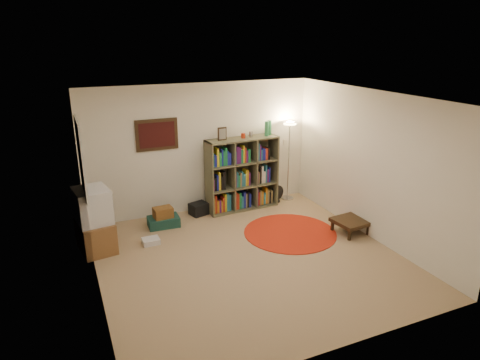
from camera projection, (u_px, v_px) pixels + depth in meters
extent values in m
cube|color=#957857|center=(249.00, 259.00, 6.71)|extent=(4.50, 4.50, 0.02)
cube|color=white|center=(251.00, 97.00, 5.90)|extent=(4.50, 4.50, 0.02)
cube|color=silver|center=(201.00, 148.00, 8.27)|extent=(4.50, 0.02, 2.50)
cube|color=silver|center=(343.00, 249.00, 4.34)|extent=(4.50, 0.02, 2.50)
cube|color=silver|center=(89.00, 206.00, 5.45)|extent=(0.02, 4.50, 2.50)
cube|color=silver|center=(372.00, 166.00, 7.16)|extent=(0.02, 4.50, 2.50)
cube|color=black|center=(157.00, 135.00, 7.81)|extent=(0.78, 0.04, 0.58)
cube|color=#440E0D|center=(157.00, 135.00, 7.79)|extent=(0.66, 0.01, 0.46)
cube|color=white|center=(81.00, 158.00, 6.49)|extent=(0.03, 1.00, 1.20)
cube|color=beige|center=(285.00, 142.00, 8.97)|extent=(0.08, 0.01, 0.12)
cube|color=brown|center=(242.00, 207.00, 8.68)|extent=(1.47, 0.49, 0.03)
cube|color=brown|center=(242.00, 139.00, 8.22)|extent=(1.47, 0.49, 0.03)
cube|color=brown|center=(209.00, 179.00, 8.15)|extent=(0.05, 0.41, 1.45)
cube|color=brown|center=(273.00, 169.00, 8.75)|extent=(0.05, 0.41, 1.45)
cube|color=brown|center=(238.00, 171.00, 8.62)|extent=(1.45, 0.10, 1.45)
cube|color=brown|center=(231.00, 176.00, 8.35)|extent=(0.05, 0.39, 1.38)
cube|color=brown|center=(253.00, 172.00, 8.55)|extent=(0.05, 0.39, 1.38)
cube|color=brown|center=(242.00, 185.00, 8.53)|extent=(1.40, 0.47, 0.03)
cube|color=brown|center=(242.00, 162.00, 8.37)|extent=(1.40, 0.47, 0.03)
cube|color=gold|center=(212.00, 205.00, 8.30)|extent=(0.05, 0.17, 0.31)
cube|color=#A12817|center=(215.00, 204.00, 8.31)|extent=(0.05, 0.17, 0.37)
cube|color=#B87117|center=(217.00, 206.00, 8.35)|extent=(0.05, 0.17, 0.25)
cube|color=#4E175C|center=(219.00, 206.00, 8.37)|extent=(0.05, 0.17, 0.25)
cube|color=#B87117|center=(221.00, 206.00, 8.39)|extent=(0.04, 0.17, 0.23)
cube|color=#A12817|center=(222.00, 204.00, 8.39)|extent=(0.04, 0.17, 0.31)
cube|color=gold|center=(224.00, 202.00, 8.40)|extent=(0.05, 0.17, 0.36)
cube|color=#22677E|center=(226.00, 201.00, 8.42)|extent=(0.05, 0.17, 0.37)
cube|color=#22677E|center=(229.00, 202.00, 8.44)|extent=(0.05, 0.17, 0.34)
cube|color=#4E175C|center=(212.00, 185.00, 8.16)|extent=(0.05, 0.17, 0.23)
cube|color=black|center=(214.00, 184.00, 8.18)|extent=(0.05, 0.17, 0.26)
cube|color=navy|center=(216.00, 182.00, 8.19)|extent=(0.04, 0.17, 0.30)
cube|color=gold|center=(218.00, 181.00, 8.20)|extent=(0.05, 0.17, 0.35)
cube|color=black|center=(221.00, 182.00, 8.24)|extent=(0.05, 0.17, 0.27)
cube|color=black|center=(223.00, 180.00, 8.24)|extent=(0.06, 0.17, 0.36)
cube|color=#17733A|center=(211.00, 160.00, 8.01)|extent=(0.05, 0.17, 0.29)
cube|color=navy|center=(214.00, 161.00, 8.04)|extent=(0.06, 0.17, 0.24)
cube|color=gold|center=(216.00, 157.00, 8.04)|extent=(0.05, 0.17, 0.36)
cube|color=#17733A|center=(219.00, 159.00, 8.07)|extent=(0.06, 0.17, 0.27)
cube|color=navy|center=(221.00, 157.00, 8.08)|extent=(0.04, 0.17, 0.33)
cube|color=#17733A|center=(222.00, 158.00, 8.10)|extent=(0.04, 0.17, 0.30)
cube|color=#17733A|center=(225.00, 156.00, 8.11)|extent=(0.06, 0.17, 0.35)
cube|color=navy|center=(226.00, 158.00, 8.14)|extent=(0.04, 0.17, 0.29)
cube|color=navy|center=(228.00, 159.00, 8.16)|extent=(0.05, 0.17, 0.24)
cube|color=#A12817|center=(235.00, 200.00, 8.50)|extent=(0.05, 0.17, 0.35)
cube|color=#A12817|center=(237.00, 201.00, 8.52)|extent=(0.05, 0.17, 0.32)
cube|color=#17733A|center=(239.00, 200.00, 8.54)|extent=(0.06, 0.17, 0.33)
cube|color=#22677E|center=(241.00, 201.00, 8.57)|extent=(0.05, 0.17, 0.25)
cube|color=navy|center=(243.00, 199.00, 8.58)|extent=(0.06, 0.17, 0.33)
cube|color=olive|center=(245.00, 200.00, 8.60)|extent=(0.03, 0.17, 0.30)
cube|color=black|center=(246.00, 199.00, 8.61)|extent=(0.05, 0.17, 0.33)
cube|color=navy|center=(248.00, 199.00, 8.64)|extent=(0.05, 0.17, 0.28)
cube|color=#4E175C|center=(234.00, 181.00, 8.36)|extent=(0.04, 0.17, 0.25)
cube|color=#22677E|center=(236.00, 179.00, 8.37)|extent=(0.04, 0.17, 0.30)
cube|color=#17733A|center=(238.00, 180.00, 8.40)|extent=(0.04, 0.17, 0.23)
cube|color=olive|center=(239.00, 179.00, 8.41)|extent=(0.04, 0.17, 0.27)
cube|color=#22677E|center=(241.00, 178.00, 8.42)|extent=(0.04, 0.17, 0.30)
cube|color=#22677E|center=(243.00, 179.00, 8.44)|extent=(0.06, 0.17, 0.25)
cube|color=gold|center=(245.00, 177.00, 8.45)|extent=(0.04, 0.17, 0.33)
cube|color=#B87117|center=(246.00, 177.00, 8.46)|extent=(0.04, 0.17, 0.32)
cube|color=#4E175C|center=(248.00, 178.00, 8.49)|extent=(0.04, 0.17, 0.26)
cube|color=#22677E|center=(234.00, 158.00, 8.21)|extent=(0.04, 0.17, 0.25)
cube|color=#4E175C|center=(236.00, 155.00, 8.22)|extent=(0.05, 0.17, 0.34)
cube|color=#4E175C|center=(238.00, 155.00, 8.24)|extent=(0.06, 0.17, 0.33)
cube|color=#17733A|center=(240.00, 156.00, 8.27)|extent=(0.05, 0.17, 0.27)
cube|color=gold|center=(242.00, 154.00, 8.27)|extent=(0.04, 0.17, 0.35)
cube|color=#A12817|center=(244.00, 155.00, 8.29)|extent=(0.04, 0.17, 0.31)
cube|color=#4E175C|center=(246.00, 156.00, 8.32)|extent=(0.05, 0.17, 0.25)
cube|color=#17733A|center=(248.00, 155.00, 8.34)|extent=(0.05, 0.17, 0.27)
cube|color=#4E175C|center=(256.00, 196.00, 8.70)|extent=(0.05, 0.17, 0.35)
cube|color=#A12817|center=(257.00, 198.00, 8.73)|extent=(0.04, 0.17, 0.27)
cube|color=olive|center=(259.00, 197.00, 8.74)|extent=(0.04, 0.17, 0.31)
cube|color=#B87117|center=(261.00, 197.00, 8.76)|extent=(0.05, 0.17, 0.28)
cube|color=#22677E|center=(263.00, 198.00, 8.79)|extent=(0.05, 0.17, 0.24)
cube|color=#B87117|center=(265.00, 195.00, 8.79)|extent=(0.05, 0.17, 0.34)
cube|color=olive|center=(267.00, 196.00, 8.82)|extent=(0.05, 0.17, 0.29)
cube|color=black|center=(268.00, 197.00, 8.85)|extent=(0.05, 0.17, 0.23)
cube|color=olive|center=(270.00, 196.00, 8.86)|extent=(0.04, 0.17, 0.27)
cube|color=#4E175C|center=(256.00, 177.00, 8.57)|extent=(0.04, 0.17, 0.24)
cube|color=olive|center=(257.00, 177.00, 8.58)|extent=(0.04, 0.17, 0.24)
cube|color=black|center=(259.00, 175.00, 8.58)|extent=(0.05, 0.17, 0.33)
cube|color=silver|center=(261.00, 174.00, 8.60)|extent=(0.05, 0.17, 0.36)
cube|color=silver|center=(263.00, 176.00, 8.64)|extent=(0.05, 0.17, 0.24)
cube|color=#22677E|center=(264.00, 173.00, 8.63)|extent=(0.04, 0.17, 0.37)
cube|color=#4E175C|center=(266.00, 175.00, 8.67)|extent=(0.05, 0.17, 0.27)
cube|color=navy|center=(268.00, 174.00, 8.68)|extent=(0.04, 0.17, 0.31)
cube|color=#22677E|center=(257.00, 152.00, 8.41)|extent=(0.06, 0.17, 0.36)
cube|color=#4E175C|center=(259.00, 152.00, 8.43)|extent=(0.04, 0.17, 0.33)
cube|color=#22677E|center=(260.00, 155.00, 8.46)|extent=(0.03, 0.17, 0.23)
cube|color=navy|center=(261.00, 154.00, 8.47)|extent=(0.04, 0.17, 0.25)
cube|color=navy|center=(263.00, 154.00, 8.49)|extent=(0.04, 0.17, 0.24)
cube|color=#A12817|center=(265.00, 154.00, 8.50)|extent=(0.06, 0.17, 0.24)
cube|color=black|center=(267.00, 153.00, 8.53)|extent=(0.05, 0.17, 0.24)
cube|color=black|center=(222.00, 134.00, 8.02)|extent=(0.18, 0.03, 0.25)
cube|color=gray|center=(222.00, 134.00, 8.01)|extent=(0.13, 0.02, 0.20)
cylinder|color=maroon|center=(243.00, 136.00, 8.21)|extent=(0.09, 0.09, 0.09)
cylinder|color=#BABABE|center=(251.00, 134.00, 8.28)|extent=(0.08, 0.08, 0.11)
cylinder|color=#348754|center=(267.00, 129.00, 8.36)|extent=(0.09, 0.09, 0.29)
cylinder|color=#348754|center=(269.00, 128.00, 8.46)|extent=(0.09, 0.09, 0.29)
cylinder|color=#BABABE|center=(287.00, 198.00, 9.18)|extent=(0.34, 0.34, 0.03)
cylinder|color=#BABABE|center=(288.00, 162.00, 8.92)|extent=(0.03, 0.03, 1.56)
cone|color=#BABABE|center=(290.00, 124.00, 8.67)|extent=(0.41, 0.41, 0.13)
cylinder|color=#FFD88C|center=(290.00, 124.00, 8.67)|extent=(0.33, 0.33, 0.02)
cylinder|color=black|center=(276.00, 201.00, 9.01)|extent=(0.21, 0.21, 0.03)
cylinder|color=black|center=(276.00, 197.00, 8.98)|extent=(0.04, 0.04, 0.13)
cylinder|color=black|center=(277.00, 193.00, 8.93)|extent=(0.32, 0.15, 0.32)
cube|color=brown|center=(96.00, 236.00, 6.90)|extent=(0.60, 0.79, 0.50)
cube|color=silver|center=(92.00, 206.00, 6.74)|extent=(0.59, 0.67, 0.55)
cube|color=black|center=(109.00, 202.00, 6.87)|extent=(0.10, 0.52, 0.46)
cube|color=black|center=(109.00, 202.00, 6.87)|extent=(0.08, 0.46, 0.40)
cube|color=silver|center=(151.00, 241.00, 7.17)|extent=(0.28, 0.24, 0.09)
cube|color=#133630|center=(164.00, 222.00, 7.82)|extent=(0.57, 0.39, 0.18)
cube|color=brown|center=(163.00, 213.00, 7.75)|extent=(0.35, 0.26, 0.19)
cube|color=black|center=(199.00, 209.00, 8.33)|extent=(0.39, 0.35, 0.23)
cylinder|color=#991A0B|center=(290.00, 232.00, 7.57)|extent=(1.63, 1.63, 0.01)
cube|color=black|center=(351.00, 221.00, 7.51)|extent=(0.60, 0.60, 0.07)
cube|color=black|center=(350.00, 235.00, 7.27)|extent=(0.05, 0.05, 0.20)
cube|color=black|center=(368.00, 230.00, 7.47)|extent=(0.05, 0.05, 0.20)
cube|color=black|center=(332.00, 226.00, 7.63)|extent=(0.05, 0.05, 0.20)
cube|color=black|center=(351.00, 221.00, 7.83)|extent=(0.05, 0.05, 0.20)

